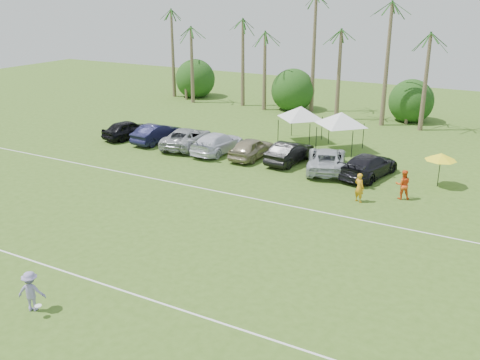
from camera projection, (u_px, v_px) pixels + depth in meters
The scene contains 27 objects.
ground at pixel (46, 299), 21.79m from camera, with size 120.00×120.00×0.00m, color #3D601C.
field_lines at pixel (164, 227), 28.40m from camera, with size 80.00×12.10×0.01m.
palm_tree_0 at pixel (162, 32), 60.66m from camera, with size 2.40×2.40×8.90m.
palm_tree_1 at pixel (199, 25), 58.10m from camera, with size 2.40×2.40×9.90m.
palm_tree_2 at pixel (239, 18), 55.54m from camera, with size 2.40×2.40×10.90m.
palm_tree_3 at pixel (274, 10), 53.43m from camera, with size 2.40×2.40×11.90m.
palm_tree_4 at pixel (310, 38), 52.48m from camera, with size 2.40×2.40×8.90m.
palm_tree_5 at pixel (350, 30), 50.37m from camera, with size 2.40×2.40×9.90m.
palm_tree_6 at pixel (394, 22), 48.26m from camera, with size 2.40×2.40×10.90m.
palm_tree_7 at pixel (441, 13), 46.16m from camera, with size 2.40×2.40×11.90m.
bush_tree_0 at pixel (191, 83), 62.02m from camera, with size 4.00×4.00×4.00m.
bush_tree_1 at pixel (294, 92), 56.11m from camera, with size 4.00×4.00×4.00m.
bush_tree_2 at pixel (410, 103), 50.66m from camera, with size 4.00×4.00×4.00m.
sideline_player_a at pixel (359, 188), 31.56m from camera, with size 0.65×0.43×1.79m, color orange.
sideline_player_b at pixel (403, 185), 31.99m from camera, with size 0.89×0.69×1.83m, color #ED551A.
canopy_tent_left at pixel (301, 106), 43.61m from camera, with size 4.26×4.26×3.45m.
canopy_tent_right at pixel (342, 112), 41.06m from camera, with size 4.40×4.40×3.57m.
market_umbrella at pixel (441, 157), 33.71m from camera, with size 1.99×1.99×2.21m.
frisbee_player at pixel (31, 291), 20.77m from camera, with size 1.35×1.03×1.68m.
parked_car_0 at pixel (128, 129), 45.30m from camera, with size 1.85×4.60×1.57m, color black.
parked_car_1 at pixel (157, 133), 44.02m from camera, with size 1.66×4.75×1.57m, color black.
parked_car_2 at pixel (187, 138), 42.71m from camera, with size 2.60×5.64×1.57m, color #9B9DA2.
parked_car_3 at pixel (218, 143), 41.27m from camera, with size 2.19×5.40×1.57m, color silver.
parked_car_4 at pixel (252, 148), 39.91m from camera, with size 1.85×4.60×1.57m, color gray.
parked_car_5 at pixel (290, 152), 38.83m from camera, with size 1.66×4.75×1.57m, color black.
parked_car_6 at pixel (327, 159), 37.20m from camera, with size 2.60×5.64×1.57m, color #B0B6BC.
parked_car_7 at pixel (369, 165), 35.91m from camera, with size 2.19×5.40×1.57m, color black.
Camera 1 is at (16.05, -12.75, 11.87)m, focal length 40.00 mm.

